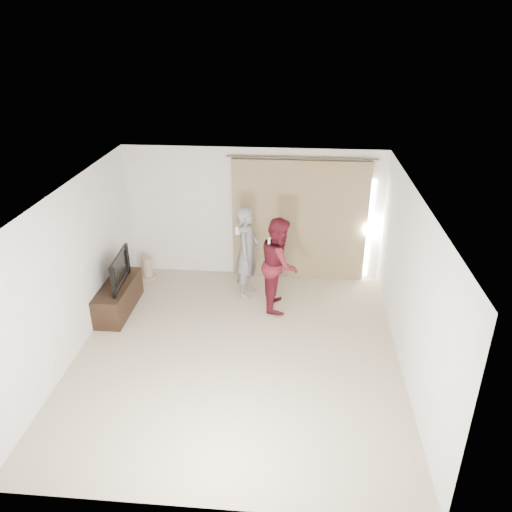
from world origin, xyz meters
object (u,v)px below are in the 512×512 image
at_px(tv_console, 118,297).
at_px(person_woman, 279,264).
at_px(tv, 115,270).
at_px(person_man, 248,252).

relative_size(tv_console, person_woman, 0.80).
distance_m(tv, person_woman, 2.87).
relative_size(tv, person_man, 0.57).
xyz_separation_m(tv, person_woman, (2.84, 0.40, 0.04)).
relative_size(tv, person_woman, 0.58).
bearing_deg(tv_console, person_man, 19.02).
distance_m(tv, person_man, 2.37).
distance_m(tv_console, person_man, 2.45).
xyz_separation_m(tv_console, person_man, (2.24, 0.77, 0.61)).
xyz_separation_m(tv_console, person_woman, (2.84, 0.40, 0.59)).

